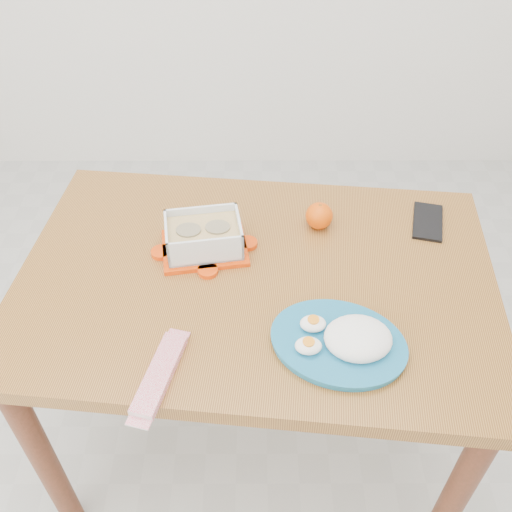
{
  "coord_description": "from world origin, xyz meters",
  "views": [
    {
      "loc": [
        0.16,
        -0.79,
        1.7
      ],
      "look_at": [
        0.16,
        0.16,
        0.81
      ],
      "focal_mm": 40.0,
      "sensor_mm": 36.0,
      "label": 1
    }
  ],
  "objects_px": {
    "orange_fruit": "(319,216)",
    "rice_plate": "(345,339)",
    "smartphone": "(428,222)",
    "food_container": "(204,237)",
    "dining_table": "(256,305)"
  },
  "relations": [
    {
      "from": "food_container",
      "to": "rice_plate",
      "type": "bearing_deg",
      "value": -52.99
    },
    {
      "from": "orange_fruit",
      "to": "dining_table",
      "type": "bearing_deg",
      "value": -132.55
    },
    {
      "from": "orange_fruit",
      "to": "rice_plate",
      "type": "xyz_separation_m",
      "value": [
        0.02,
        -0.39,
        -0.01
      ]
    },
    {
      "from": "smartphone",
      "to": "orange_fruit",
      "type": "bearing_deg",
      "value": -163.67
    },
    {
      "from": "dining_table",
      "to": "orange_fruit",
      "type": "relative_size",
      "value": 17.23
    },
    {
      "from": "smartphone",
      "to": "rice_plate",
      "type": "bearing_deg",
      "value": -109.57
    },
    {
      "from": "food_container",
      "to": "smartphone",
      "type": "height_order",
      "value": "food_container"
    },
    {
      "from": "dining_table",
      "to": "smartphone",
      "type": "xyz_separation_m",
      "value": [
        0.45,
        0.19,
        0.11
      ]
    },
    {
      "from": "dining_table",
      "to": "rice_plate",
      "type": "distance_m",
      "value": 0.31
    },
    {
      "from": "dining_table",
      "to": "food_container",
      "type": "relative_size",
      "value": 5.29
    },
    {
      "from": "food_container",
      "to": "orange_fruit",
      "type": "bearing_deg",
      "value": 8.38
    },
    {
      "from": "orange_fruit",
      "to": "smartphone",
      "type": "relative_size",
      "value": 0.47
    },
    {
      "from": "food_container",
      "to": "smartphone",
      "type": "distance_m",
      "value": 0.58
    },
    {
      "from": "food_container",
      "to": "orange_fruit",
      "type": "relative_size",
      "value": 3.26
    },
    {
      "from": "orange_fruit",
      "to": "rice_plate",
      "type": "height_order",
      "value": "rice_plate"
    }
  ]
}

